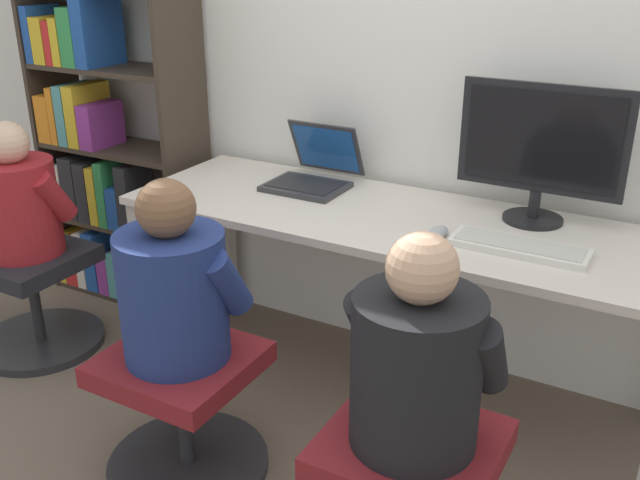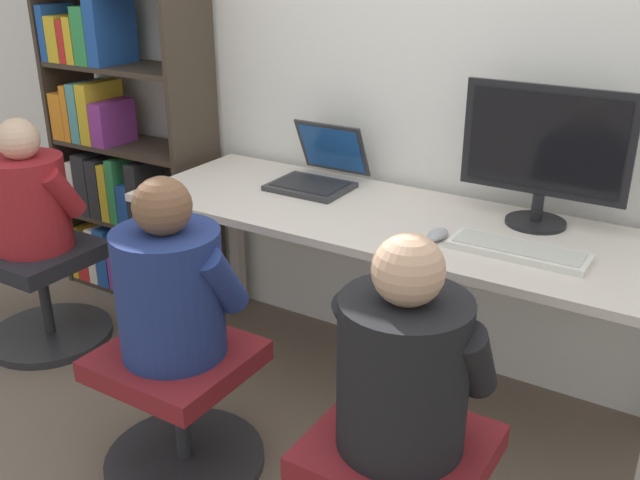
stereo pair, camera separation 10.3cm
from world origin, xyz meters
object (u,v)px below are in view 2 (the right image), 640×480
bookshelf (111,121)px  office_chair_right (180,405)px  person_at_monitor (404,362)px  person_near_shelf (29,196)px  office_chair_side (44,290)px  keyboard (518,250)px  laptop (318,173)px  person_at_laptop (170,283)px  desktop_monitor (544,153)px

bookshelf → office_chair_right: bearing=-37.1°
person_at_monitor → bookshelf: (-2.00, 0.92, 0.18)m
person_near_shelf → office_chair_side: bearing=-90.0°
person_near_shelf → bookshelf: bearing=99.4°
keyboard → bookshelf: size_ratio=0.23×
keyboard → person_near_shelf: person_near_shelf is taller
laptop → person_at_laptop: size_ratio=0.59×
laptop → bookshelf: 1.18m
person_at_laptop → person_near_shelf: person_at_laptop is taller
person_at_monitor → office_chair_side: size_ratio=1.08×
keyboard → office_chair_side: 2.08m
desktop_monitor → person_near_shelf: 2.08m
person_near_shelf → desktop_monitor: bearing=17.1°
keyboard → person_at_laptop: (-0.89, -0.64, -0.08)m
person_at_monitor → person_at_laptop: size_ratio=1.00×
office_chair_right → keyboard: bearing=35.9°
office_chair_side → desktop_monitor: bearing=17.2°
laptop → office_chair_side: bearing=-152.2°
laptop → bookshelf: size_ratio=0.18×
laptop → person_at_laptop: person_at_laptop is taller
keyboard → office_chair_right: keyboard is taller
laptop → office_chair_right: size_ratio=0.63×
keyboard → person_at_laptop: person_at_laptop is taller
person_at_laptop → bookshelf: (-1.19, 0.90, 0.18)m
office_chair_right → office_chair_side: 1.14m
bookshelf → office_chair_side: (0.10, -0.58, -0.63)m
office_chair_side → bookshelf: bearing=99.3°
keyboard → office_chair_right: bearing=-144.1°
laptop → person_near_shelf: 1.23m
office_chair_right → person_at_laptop: bearing=90.0°
laptop → person_at_laptop: (0.01, -0.89, -0.12)m
office_chair_right → bookshelf: bearing=142.9°
office_chair_right → person_near_shelf: 1.23m
office_chair_right → person_at_laptop: person_at_laptop is taller
laptop → office_chair_right: laptop is taller
person_at_laptop → office_chair_right: bearing=-90.0°
desktop_monitor → laptop: bearing=-177.8°
keyboard → person_at_monitor: (-0.08, -0.66, -0.08)m
office_chair_right → person_at_monitor: bearing=-1.4°
office_chair_right → office_chair_side: size_ratio=1.00×
laptop → office_chair_right: 1.06m
keyboard → laptop: bearing=164.5°
office_chair_right → office_chair_side: (-1.10, 0.32, 0.00)m
laptop → person_at_laptop: 0.90m
desktop_monitor → bookshelf: size_ratio=0.30×
office_chair_right → bookshelf: size_ratio=0.29×
office_chair_right → laptop: bearing=90.9°
person_at_laptop → laptop: bearing=91.0°
desktop_monitor → office_chair_right: (-0.86, -0.93, -0.78)m
desktop_monitor → office_chair_side: size_ratio=1.04×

